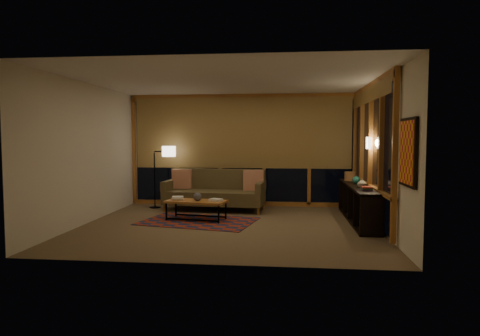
# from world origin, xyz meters

# --- Properties ---
(floor) EXTENTS (5.50, 5.00, 0.01)m
(floor) POSITION_xyz_m (0.00, 0.00, 0.00)
(floor) COLOR brown
(floor) RESTS_ON ground
(ceiling) EXTENTS (5.50, 5.00, 0.01)m
(ceiling) POSITION_xyz_m (0.00, 0.00, 2.70)
(ceiling) COLOR silver
(ceiling) RESTS_ON walls
(walls) EXTENTS (5.51, 5.01, 2.70)m
(walls) POSITION_xyz_m (0.00, 0.00, 1.35)
(walls) COLOR silver
(walls) RESTS_ON floor
(window_wall_back) EXTENTS (5.30, 0.16, 2.60)m
(window_wall_back) POSITION_xyz_m (0.00, 2.43, 1.35)
(window_wall_back) COLOR #A77029
(window_wall_back) RESTS_ON walls
(window_wall_right) EXTENTS (0.16, 3.70, 2.60)m
(window_wall_right) POSITION_xyz_m (2.68, 0.60, 1.35)
(window_wall_right) COLOR #A77029
(window_wall_right) RESTS_ON walls
(wall_art) EXTENTS (0.06, 0.74, 0.94)m
(wall_art) POSITION_xyz_m (2.71, -1.85, 1.45)
(wall_art) COLOR red
(wall_art) RESTS_ON walls
(wall_sconce) EXTENTS (0.12, 0.18, 0.22)m
(wall_sconce) POSITION_xyz_m (2.62, 0.45, 1.55)
(wall_sconce) COLOR #EEDDC7
(wall_sconce) RESTS_ON walls
(sofa) EXTENTS (2.30, 1.08, 0.91)m
(sofa) POSITION_xyz_m (-0.54, 1.63, 0.46)
(sofa) COLOR #4C462A
(sofa) RESTS_ON floor
(pillow_left) EXTENTS (0.45, 0.16, 0.44)m
(pillow_left) POSITION_xyz_m (-1.35, 1.84, 0.68)
(pillow_left) COLOR #AF2E05
(pillow_left) RESTS_ON sofa
(pillow_right) EXTENTS (0.47, 0.19, 0.46)m
(pillow_right) POSITION_xyz_m (0.33, 1.72, 0.69)
(pillow_right) COLOR #AF2E05
(pillow_right) RESTS_ON sofa
(area_rug) EXTENTS (2.40, 1.84, 0.01)m
(area_rug) POSITION_xyz_m (-0.65, 0.32, 0.01)
(area_rug) COLOR maroon
(area_rug) RESTS_ON floor
(coffee_table) EXTENTS (1.27, 0.74, 0.40)m
(coffee_table) POSITION_xyz_m (-0.71, 0.46, 0.20)
(coffee_table) COLOR #A77029
(coffee_table) RESTS_ON floor
(book_stack_a) EXTENTS (0.27, 0.23, 0.07)m
(book_stack_a) POSITION_xyz_m (-1.11, 0.51, 0.43)
(book_stack_a) COLOR white
(book_stack_a) RESTS_ON coffee_table
(book_stack_b) EXTENTS (0.27, 0.25, 0.04)m
(book_stack_b) POSITION_xyz_m (-0.31, 0.40, 0.42)
(book_stack_b) COLOR white
(book_stack_b) RESTS_ON coffee_table
(ceramic_pot) EXTENTS (0.18, 0.18, 0.17)m
(ceramic_pot) POSITION_xyz_m (-0.68, 0.41, 0.48)
(ceramic_pot) COLOR black
(ceramic_pot) RESTS_ON coffee_table
(floor_lamp) EXTENTS (0.56, 0.45, 1.46)m
(floor_lamp) POSITION_xyz_m (-2.01, 1.88, 0.73)
(floor_lamp) COLOR black
(floor_lamp) RESTS_ON floor
(bookshelf) EXTENTS (0.40, 2.85, 0.71)m
(bookshelf) POSITION_xyz_m (2.49, 0.72, 0.36)
(bookshelf) COLOR black
(bookshelf) RESTS_ON floor
(basket) EXTENTS (0.32, 0.32, 0.19)m
(basket) POSITION_xyz_m (2.47, 1.63, 0.81)
(basket) COLOR #905C2E
(basket) RESTS_ON bookshelf
(teal_bowl) EXTENTS (0.20, 0.20, 0.16)m
(teal_bowl) POSITION_xyz_m (2.49, 0.98, 0.79)
(teal_bowl) COLOR #185E50
(teal_bowl) RESTS_ON bookshelf
(vase) EXTENTS (0.22, 0.22, 0.18)m
(vase) POSITION_xyz_m (2.49, 0.30, 0.80)
(vase) COLOR #B6A88C
(vase) RESTS_ON bookshelf
(shelf_book_stack) EXTENTS (0.19, 0.24, 0.06)m
(shelf_book_stack) POSITION_xyz_m (2.49, -0.15, 0.75)
(shelf_book_stack) COLOR white
(shelf_book_stack) RESTS_ON bookshelf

